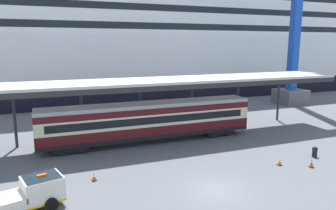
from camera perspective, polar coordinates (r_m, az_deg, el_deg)
ground_plane at (r=23.04m, az=8.72°, el=-14.84°), size 400.00×400.00×0.00m
cruise_ship at (r=70.20m, az=0.91°, el=14.40°), size 130.60×28.86×42.44m
platform_canopy at (r=32.31m, az=-3.70°, el=3.96°), size 44.07×6.00×6.37m
train_carriage at (r=32.55m, az=-3.37°, el=-2.74°), size 21.76×2.81×4.11m
service_truck at (r=21.83m, az=-23.91°, el=-14.32°), size 5.54×3.25×2.02m
traffic_cone_near at (r=24.73m, az=-13.06°, el=-12.38°), size 0.36×0.36×0.61m
traffic_cone_mid at (r=29.01m, az=24.26°, el=-9.40°), size 0.36×0.36×0.76m
traffic_cone_far at (r=28.51m, az=19.34°, el=-9.56°), size 0.36×0.36×0.61m
quay_bollard at (r=31.63m, az=24.73°, el=-7.52°), size 0.48×0.48×0.96m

